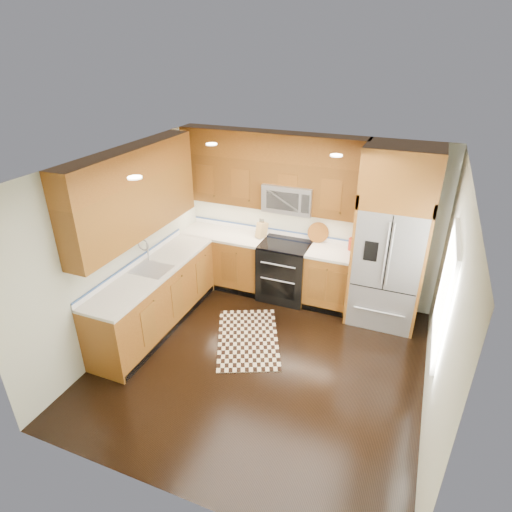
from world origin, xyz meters
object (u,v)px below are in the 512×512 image
at_px(rug, 248,338).
at_px(utensil_crock, 353,242).
at_px(range, 284,271).
at_px(refrigerator, 392,239).
at_px(knife_block, 262,230).

distance_m(rug, utensil_crock, 2.12).
height_order(range, utensil_crock, utensil_crock).
relative_size(refrigerator, utensil_crock, 6.77).
bearing_deg(range, refrigerator, -1.40).
relative_size(range, rug, 0.68).
distance_m(range, utensil_crock, 1.18).
height_order(refrigerator, utensil_crock, refrigerator).
bearing_deg(knife_block, refrigerator, -4.40).
distance_m(range, refrigerator, 1.76).
bearing_deg(rug, knife_block, 79.64).
distance_m(refrigerator, rug, 2.43).
bearing_deg(rug, refrigerator, 12.53).
height_order(range, refrigerator, refrigerator).
relative_size(rug, utensil_crock, 3.61).
xyz_separation_m(rug, utensil_crock, (1.10, 1.46, 1.07)).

